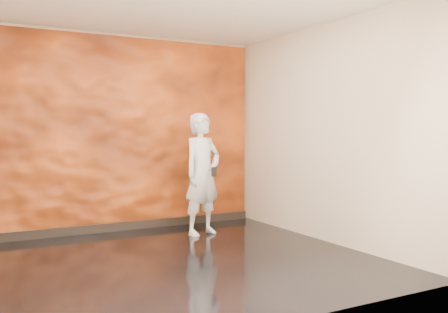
# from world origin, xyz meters

# --- Properties ---
(room) EXTENTS (4.02, 4.02, 2.81)m
(room) POSITION_xyz_m (0.00, 0.00, 1.40)
(room) COLOR black
(room) RESTS_ON ground
(feature_wall) EXTENTS (3.90, 0.06, 2.75)m
(feature_wall) POSITION_xyz_m (0.00, 1.96, 1.38)
(feature_wall) COLOR orange
(feature_wall) RESTS_ON ground
(baseboard) EXTENTS (3.90, 0.04, 0.12)m
(baseboard) POSITION_xyz_m (0.00, 1.92, 0.06)
(baseboard) COLOR black
(baseboard) RESTS_ON ground
(man) EXTENTS (0.70, 0.56, 1.67)m
(man) POSITION_xyz_m (0.80, 1.14, 0.83)
(man) COLOR #9DA3AB
(man) RESTS_ON ground
(phone) EXTENTS (0.07, 0.04, 0.13)m
(phone) POSITION_xyz_m (0.85, 0.89, 0.88)
(phone) COLOR black
(phone) RESTS_ON man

